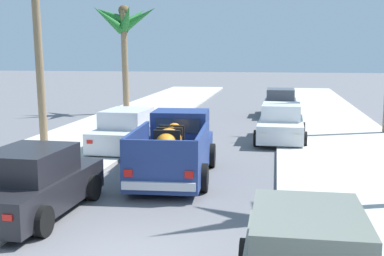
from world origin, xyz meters
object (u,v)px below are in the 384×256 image
car_left_mid (280,103)px  palm_tree_right_mid (124,25)px  pickup_truck (175,149)px  car_right_mid (128,131)px  car_left_far (32,184)px  car_left_near (281,124)px

car_left_mid → palm_tree_right_mid: bearing=-177.5°
pickup_truck → palm_tree_right_mid: palm_tree_right_mid is taller
car_right_mid → car_left_far: 7.78m
pickup_truck → car_left_mid: (3.19, 14.94, -0.10)m
car_left_far → car_right_mid: bearing=90.2°
car_left_mid → palm_tree_right_mid: palm_tree_right_mid is taller
car_right_mid → car_left_near: bearing=26.4°
pickup_truck → car_left_near: pickup_truck is taller
palm_tree_right_mid → car_right_mid: bearing=-73.1°
car_left_near → palm_tree_right_mid: bearing=138.3°
pickup_truck → palm_tree_right_mid: (-5.81, 14.54, 4.33)m
car_left_mid → car_right_mid: bearing=-117.0°
pickup_truck → car_left_near: 7.28m
car_left_mid → car_left_far: bearing=-106.7°
pickup_truck → car_left_near: bearing=64.4°
palm_tree_right_mid → car_left_mid: bearing=2.5°
pickup_truck → car_right_mid: (-2.52, 3.75, -0.10)m
car_right_mid → palm_tree_right_mid: bearing=106.9°
car_left_far → pickup_truck: bearing=58.3°
car_left_far → palm_tree_right_mid: 19.38m
pickup_truck → car_left_mid: 15.28m
car_left_far → car_left_mid: bearing=73.3°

